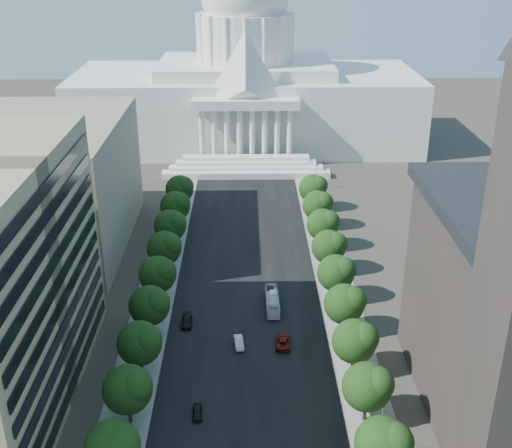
{
  "coord_description": "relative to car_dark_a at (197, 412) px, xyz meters",
  "views": [
    {
      "loc": [
        0.04,
        -41.93,
        67.95
      ],
      "look_at": [
        1.94,
        75.78,
        15.44
      ],
      "focal_mm": 45.0,
      "sensor_mm": 36.0,
      "label": 1
    }
  ],
  "objects": [
    {
      "name": "streetlight_b",
      "position": [
        27.73,
        -2.2,
        5.17
      ],
      "size": [
        2.61,
        0.44,
        9.0
      ],
      "color": "gray",
      "rests_on": "ground"
    },
    {
      "name": "tree_l_h",
      "position": [
        -9.83,
        58.6,
        5.8
      ],
      "size": [
        7.79,
        7.6,
        9.97
      ],
      "color": "#33261C",
      "rests_on": "ground"
    },
    {
      "name": "tree_l_b",
      "position": [
        -9.83,
        -13.4,
        5.8
      ],
      "size": [
        7.79,
        7.6,
        9.97
      ],
      "color": "#33261C",
      "rests_on": "ground"
    },
    {
      "name": "streetlight_f",
      "position": [
        27.73,
        97.8,
        5.17
      ],
      "size": [
        2.61,
        0.44,
        9.0
      ],
      "color": "gray",
      "rests_on": "ground"
    },
    {
      "name": "car_dark_a",
      "position": [
        0.0,
        0.0,
        0.0
      ],
      "size": [
        1.74,
        3.89,
        1.3
      ],
      "primitive_type": "imported",
      "rotation": [
        0.0,
        0.0,
        0.05
      ],
      "color": "black",
      "rests_on": "ground"
    },
    {
      "name": "tree_l_j",
      "position": [
        -9.83,
        82.6,
        5.8
      ],
      "size": [
        7.79,
        7.6,
        9.97
      ],
      "color": "#33261C",
      "rests_on": "ground"
    },
    {
      "name": "capitol",
      "position": [
        7.83,
        147.69,
        19.36
      ],
      "size": [
        120.0,
        56.0,
        73.0
      ],
      "color": "white",
      "rests_on": "ground"
    },
    {
      "name": "tree_l_i",
      "position": [
        -9.83,
        70.6,
        5.8
      ],
      "size": [
        7.79,
        7.6,
        9.97
      ],
      "color": "#33261C",
      "rests_on": "ground"
    },
    {
      "name": "tree_l_d",
      "position": [
        -9.83,
        10.6,
        5.8
      ],
      "size": [
        7.79,
        7.6,
        9.97
      ],
      "color": "#33261C",
      "rests_on": "ground"
    },
    {
      "name": "tree_r_e",
      "position": [
        26.17,
        22.6,
        5.8
      ],
      "size": [
        7.79,
        7.6,
        9.97
      ],
      "color": "#33261C",
      "rests_on": "ground"
    },
    {
      "name": "tree_r_c",
      "position": [
        26.17,
        -1.4,
        5.8
      ],
      "size": [
        7.79,
        7.6,
        9.97
      ],
      "color": "#33261C",
      "rests_on": "ground"
    },
    {
      "name": "car_red",
      "position": [
        14.34,
        18.76,
        0.12
      ],
      "size": [
        2.71,
        5.63,
        1.55
      ],
      "primitive_type": "imported",
      "rotation": [
        0.0,
        0.0,
        3.11
      ],
      "color": "#67110B",
      "rests_on": "ground"
    },
    {
      "name": "tree_r_b",
      "position": [
        26.17,
        -13.4,
        5.8
      ],
      "size": [
        7.79,
        7.6,
        9.97
      ],
      "color": "#33261C",
      "rests_on": "ground"
    },
    {
      "name": "tree_l_e",
      "position": [
        -9.83,
        22.6,
        5.8
      ],
      "size": [
        7.79,
        7.6,
        9.97
      ],
      "color": "#33261C",
      "rests_on": "ground"
    },
    {
      "name": "tree_l_g",
      "position": [
        -9.83,
        46.6,
        5.8
      ],
      "size": [
        7.79,
        7.6,
        9.97
      ],
      "color": "#33261C",
      "rests_on": "ground"
    },
    {
      "name": "streetlight_d",
      "position": [
        27.73,
        47.8,
        5.17
      ],
      "size": [
        2.61,
        0.44,
        9.0
      ],
      "color": "gray",
      "rests_on": "ground"
    },
    {
      "name": "streetlight_e",
      "position": [
        27.73,
        72.8,
        5.17
      ],
      "size": [
        2.61,
        0.44,
        9.0
      ],
      "color": "gray",
      "rests_on": "ground"
    },
    {
      "name": "tree_r_f",
      "position": [
        26.17,
        34.6,
        5.8
      ],
      "size": [
        7.79,
        7.6,
        9.97
      ],
      "color": "#33261C",
      "rests_on": "ground"
    },
    {
      "name": "streetlight_c",
      "position": [
        27.73,
        22.8,
        5.17
      ],
      "size": [
        2.61,
        0.44,
        9.0
      ],
      "color": "gray",
      "rests_on": "ground"
    },
    {
      "name": "tree_r_h",
      "position": [
        26.17,
        58.6,
        5.8
      ],
      "size": [
        7.79,
        7.6,
        9.97
      ],
      "color": "#33261C",
      "rests_on": "ground"
    },
    {
      "name": "sidewalk_left",
      "position": [
        -11.17,
        52.8,
        -0.65
      ],
      "size": [
        8.0,
        260.0,
        0.02
      ],
      "primitive_type": "cube",
      "color": "gray",
      "rests_on": "ground"
    },
    {
      "name": "tree_r_d",
      "position": [
        26.17,
        10.6,
        5.8
      ],
      "size": [
        7.79,
        7.6,
        9.97
      ],
      "color": "#33261C",
      "rests_on": "ground"
    },
    {
      "name": "tree_r_i",
      "position": [
        26.17,
        70.6,
        5.8
      ],
      "size": [
        7.79,
        7.6,
        9.97
      ],
      "color": "#33261C",
      "rests_on": "ground"
    },
    {
      "name": "tree_r_g",
      "position": [
        26.17,
        46.6,
        5.8
      ],
      "size": [
        7.79,
        7.6,
        9.97
      ],
      "color": "#33261C",
      "rests_on": "ground"
    },
    {
      "name": "tree_l_f",
      "position": [
        -9.83,
        34.6,
        5.8
      ],
      "size": [
        7.79,
        7.6,
        9.97
      ],
      "color": "#33261C",
      "rests_on": "ground"
    },
    {
      "name": "office_block_left_far",
      "position": [
        -40.17,
        62.8,
        14.35
      ],
      "size": [
        38.0,
        52.0,
        30.0
      ],
      "primitive_type": "cube",
      "color": "gray",
      "rests_on": "ground"
    },
    {
      "name": "car_silver",
      "position": [
        6.33,
        18.55,
        0.09
      ],
      "size": [
        2.08,
        4.63,
        1.48
      ],
      "primitive_type": "imported",
      "rotation": [
        0.0,
        0.0,
        0.12
      ],
      "color": "#AFB3B7",
      "rests_on": "ground"
    },
    {
      "name": "tree_l_c",
      "position": [
        -9.83,
        -1.4,
        5.8
      ],
      "size": [
        7.79,
        7.6,
        9.97
      ],
      "color": "#33261C",
      "rests_on": "ground"
    },
    {
      "name": "car_dark_b",
      "position": [
        -3.74,
        25.82,
        0.07
      ],
      "size": [
        2.27,
        5.06,
        1.44
      ],
      "primitive_type": "imported",
      "rotation": [
        0.0,
        0.0,
        0.05
      ],
      "color": "black",
      "rests_on": "ground"
    },
    {
      "name": "road_asphalt",
      "position": [
        7.83,
        52.8,
        -0.65
      ],
      "size": [
        30.0,
        260.0,
        0.01
      ],
      "primitive_type": "cube",
      "color": "black",
      "rests_on": "ground"
    },
    {
      "name": "sidewalk_right",
      "position": [
        26.83,
        52.8,
        -0.65
      ],
      "size": [
        8.0,
        260.0,
        0.02
      ],
      "primitive_type": "cube",
      "color": "gray",
      "rests_on": "ground"
    },
    {
      "name": "city_bus",
      "position": [
        12.94,
        31.85,
        0.83
      ],
      "size": [
        2.64,
        10.63,
        2.95
      ],
      "primitive_type": "imported",
      "rotation": [
        0.0,
        0.0,
        0.02
      ],
      "color": "white",
      "rests_on": "ground"
    },
    {
      "name": "tree_r_j",
      "position": [
        26.17,
        82.6,
        5.8
      ],
      "size": [
        7.79,
        7.6,
        9.97
      ],
      "color": "#33261C",
      "rests_on": "ground"
    }
  ]
}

